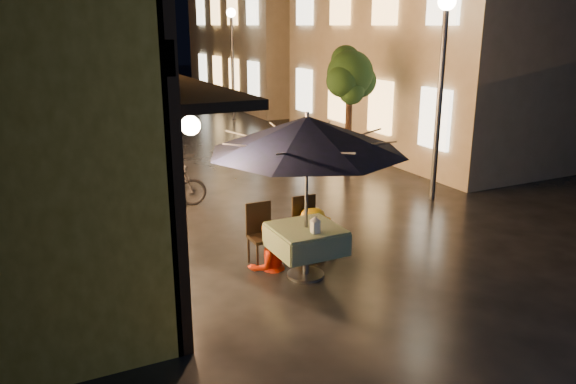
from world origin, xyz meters
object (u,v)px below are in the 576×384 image
streetlamp_near (442,61)px  cafe_table (306,239)px  bicycle_0 (148,202)px  person_yellow (313,210)px  table_lantern (315,224)px  person_orange (268,225)px  patio_umbrella (307,134)px

streetlamp_near → cafe_table: 5.34m
bicycle_0 → person_yellow: bearing=-152.7°
streetlamp_near → table_lantern: streetlamp_near is taller
table_lantern → person_orange: 0.90m
table_lantern → person_orange: person_orange is taller
patio_umbrella → table_lantern: size_ratio=11.39×
person_yellow → bicycle_0: person_yellow is taller
streetlamp_near → person_orange: bearing=-159.8°
patio_umbrella → table_lantern: patio_umbrella is taller
patio_umbrella → bicycle_0: 4.11m
table_lantern → person_orange: bearing=116.0°
table_lantern → person_yellow: (0.44, 0.87, -0.12)m
person_orange → bicycle_0: person_orange is taller
patio_umbrella → person_orange: bearing=126.8°
table_lantern → bicycle_0: (-1.57, 3.65, -0.51)m
patio_umbrella → person_yellow: patio_umbrella is taller
patio_umbrella → bicycle_0: size_ratio=1.82×
cafe_table → person_orange: (-0.38, 0.51, 0.12)m
table_lantern → person_orange: (-0.38, 0.79, -0.21)m
cafe_table → streetlamp_near: bearing=27.6°
person_yellow → bicycle_0: 3.45m
streetlamp_near → table_lantern: (-4.26, -2.50, -2.00)m
cafe_table → patio_umbrella: patio_umbrella is taller
person_orange → person_yellow: bearing=179.5°
cafe_table → bicycle_0: (-1.57, 3.38, -0.18)m
streetlamp_near → patio_umbrella: size_ratio=1.49×
cafe_table → person_yellow: 0.77m
cafe_table → bicycle_0: 3.73m
streetlamp_near → table_lantern: size_ratio=16.92×
patio_umbrella → person_orange: size_ratio=2.02×
cafe_table → table_lantern: (0.00, -0.27, 0.33)m
cafe_table → person_yellow: bearing=53.9°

